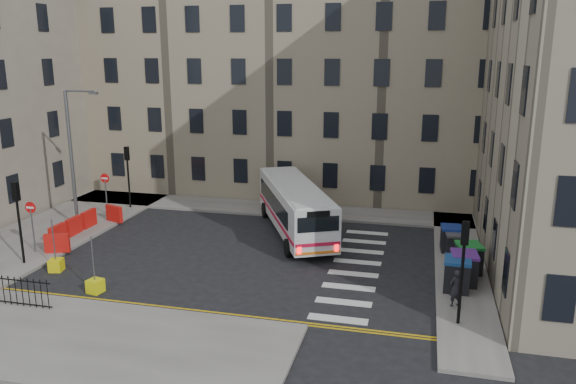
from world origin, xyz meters
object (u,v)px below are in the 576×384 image
at_px(wheelie_bin_c, 468,258).
at_px(pedestrian, 456,288).
at_px(streetlamp, 71,157).
at_px(wheelie_bin_a, 457,274).
at_px(bus, 295,206).
at_px(bollard_yellow, 56,265).
at_px(wheelie_bin_b, 464,268).
at_px(bollard_chevron, 95,286).
at_px(wheelie_bin_d, 455,244).
at_px(wheelie_bin_e, 451,238).

relative_size(wheelie_bin_c, pedestrian, 0.94).
relative_size(streetlamp, wheelie_bin_a, 5.67).
distance_m(streetlamp, wheelie_bin_c, 22.65).
xyz_separation_m(bus, bollard_yellow, (-9.88, -8.43, -1.35)).
xyz_separation_m(wheelie_bin_b, bollard_chevron, (-15.75, -4.52, -0.58)).
relative_size(wheelie_bin_d, bollard_chevron, 2.00).
xyz_separation_m(wheelie_bin_a, wheelie_bin_b, (0.32, 0.78, 0.01)).
relative_size(wheelie_bin_a, bollard_chevron, 2.39).
relative_size(bus, wheelie_bin_a, 7.29).
height_order(streetlamp, wheelie_bin_b, streetlamp).
xyz_separation_m(streetlamp, wheelie_bin_a, (21.66, -4.26, -3.46)).
distance_m(wheelie_bin_b, wheelie_bin_e, 4.34).
height_order(bollard_yellow, bollard_chevron, same).
xyz_separation_m(streetlamp, wheelie_bin_c, (22.28, -2.04, -3.48)).
bearing_deg(wheelie_bin_a, bollard_chevron, -163.29).
bearing_deg(pedestrian, bollard_chevron, -19.45).
xyz_separation_m(streetlamp, wheelie_bin_d, (21.75, 0.13, -3.58)).
distance_m(wheelie_bin_c, wheelie_bin_d, 2.23).
relative_size(wheelie_bin_a, pedestrian, 0.91).
bearing_deg(bollard_chevron, wheelie_bin_a, 13.62).
bearing_deg(pedestrian, bollard_yellow, -26.17).
relative_size(wheelie_bin_c, wheelie_bin_d, 1.24).
height_order(bus, wheelie_bin_c, bus).
bearing_deg(streetlamp, wheelie_bin_a, -11.13).
relative_size(pedestrian, bollard_chevron, 2.62).
xyz_separation_m(wheelie_bin_c, wheelie_bin_e, (-0.70, 2.88, -0.04)).
relative_size(wheelie_bin_a, wheelie_bin_b, 0.99).
height_order(wheelie_bin_e, bollard_chevron, wheelie_bin_e).
distance_m(streetlamp, bollard_chevron, 10.91).
height_order(streetlamp, bollard_chevron, streetlamp).
relative_size(bollard_yellow, bollard_chevron, 1.00).
bearing_deg(wheelie_bin_d, wheelie_bin_e, 96.59).
relative_size(wheelie_bin_d, bollard_yellow, 2.00).
bearing_deg(streetlamp, wheelie_bin_e, 2.23).
bearing_deg(bus, wheelie_bin_a, -61.97).
xyz_separation_m(bollard_yellow, bollard_chevron, (3.23, -1.76, 0.00)).
relative_size(bus, wheelie_bin_c, 7.03).
distance_m(wheelie_bin_b, wheelie_bin_c, 1.48).
distance_m(wheelie_bin_a, wheelie_bin_c, 2.31).
xyz_separation_m(wheelie_bin_d, bollard_yellow, (-18.75, -6.37, -0.46)).
bearing_deg(bollard_chevron, wheelie_bin_b, 16.00).
relative_size(wheelie_bin_b, wheelie_bin_c, 0.98).
relative_size(bus, pedestrian, 6.64).
bearing_deg(wheelie_bin_d, wheelie_bin_a, -97.88).
xyz_separation_m(bus, wheelie_bin_d, (8.88, -2.06, -0.89)).
height_order(wheelie_bin_a, pedestrian, pedestrian).
bearing_deg(bollard_chevron, bus, 56.88).
bearing_deg(wheelie_bin_b, bus, 144.09).
bearing_deg(pedestrian, wheelie_bin_b, -127.11).
distance_m(wheelie_bin_b, bollard_chevron, 16.40).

